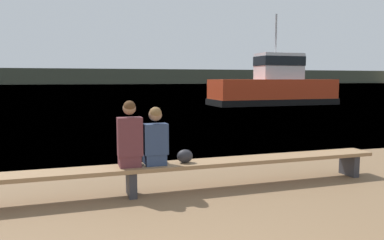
# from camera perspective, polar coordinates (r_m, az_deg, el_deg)

# --- Properties ---
(water_surface) EXTENTS (240.00, 240.00, 0.00)m
(water_surface) POSITION_cam_1_polar(r_m,az_deg,el_deg) (127.79, -17.53, 5.23)
(water_surface) COLOR #386084
(water_surface) RESTS_ON ground
(far_shoreline) EXTENTS (600.00, 12.00, 4.99)m
(far_shoreline) POSITION_cam_1_polar(r_m,az_deg,el_deg) (130.30, -17.57, 6.34)
(far_shoreline) COLOR #424738
(far_shoreline) RESTS_ON ground
(bench_main) EXTENTS (8.91, 0.49, 0.47)m
(bench_main) POSITION_cam_1_polar(r_m,az_deg,el_deg) (5.99, -9.26, -7.71)
(bench_main) COLOR #8E6B47
(bench_main) RESTS_ON ground
(person_left) EXTENTS (0.38, 0.38, 1.04)m
(person_left) POSITION_cam_1_polar(r_m,az_deg,el_deg) (5.88, -9.48, -2.67)
(person_left) COLOR #56282D
(person_left) RESTS_ON bench_main
(person_right) EXTENTS (0.38, 0.38, 0.93)m
(person_right) POSITION_cam_1_polar(r_m,az_deg,el_deg) (5.96, -5.62, -2.94)
(person_right) COLOR navy
(person_right) RESTS_ON bench_main
(shopping_bag) EXTENTS (0.26, 0.20, 0.22)m
(shopping_bag) POSITION_cam_1_polar(r_m,az_deg,el_deg) (6.14, -1.09, -5.53)
(shopping_bag) COLOR #232328
(shopping_bag) RESTS_ON bench_main
(tugboat_red) EXTENTS (9.07, 3.09, 6.29)m
(tugboat_red) POSITION_cam_1_polar(r_m,az_deg,el_deg) (27.17, 12.38, 4.73)
(tugboat_red) COLOR red
(tugboat_red) RESTS_ON water_surface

